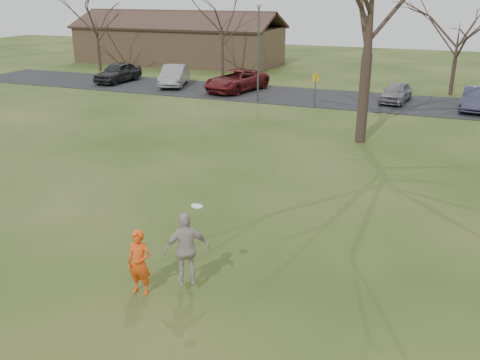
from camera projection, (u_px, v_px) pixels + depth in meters
name	position (u px, v px, depth m)	size (l,w,h in m)	color
ground	(181.00, 288.00, 12.89)	(120.00, 120.00, 0.00)	#1E380F
parking_strip	(354.00, 100.00, 34.71)	(62.00, 6.50, 0.04)	black
player_defender	(139.00, 263.00, 12.40)	(0.61, 0.40, 1.67)	#F04E13
car_0	(118.00, 72.00, 41.20)	(1.84, 4.57, 1.56)	#232325
car_1	(174.00, 75.00, 39.64)	(1.66, 4.75, 1.57)	gray
car_2	(236.00, 80.00, 37.57)	(2.55, 5.52, 1.53)	maroon
car_4	(396.00, 92.00, 33.83)	(1.52, 3.78, 1.29)	gray
car_5	(476.00, 99.00, 31.63)	(1.44, 4.13, 1.36)	#32324B
catching_play	(187.00, 249.00, 12.33)	(1.15, 1.01, 2.11)	#B8ADA5
building	(179.00, 43.00, 52.26)	(20.60, 8.50, 5.14)	#8C6D4C
lamp_post	(258.00, 40.00, 33.22)	(0.34, 0.34, 6.27)	#47474C
sign_yellow	(315.00, 84.00, 32.28)	(0.35, 0.35, 2.08)	#47474C
small_tree_row	(433.00, 37.00, 36.28)	(55.00, 5.90, 8.50)	#352821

